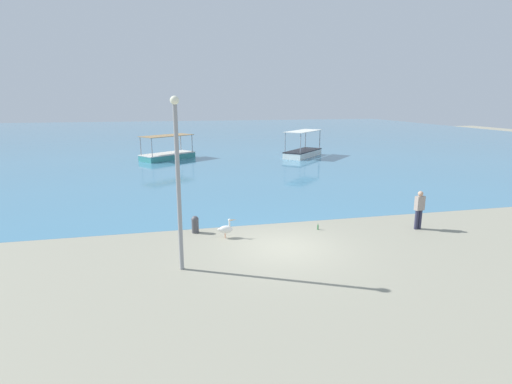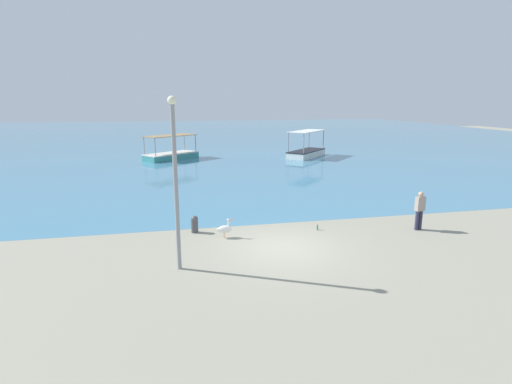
{
  "view_description": "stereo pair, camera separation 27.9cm",
  "coord_description": "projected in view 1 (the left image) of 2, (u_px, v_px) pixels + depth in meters",
  "views": [
    {
      "loc": [
        -4.28,
        -13.74,
        5.53
      ],
      "look_at": [
        -0.24,
        3.92,
        1.3
      ],
      "focal_mm": 28.0,
      "sensor_mm": 36.0,
      "label": 1
    },
    {
      "loc": [
        -4.0,
        -13.8,
        5.53
      ],
      "look_at": [
        -0.24,
        3.92,
        1.3
      ],
      "focal_mm": 28.0,
      "sensor_mm": 36.0,
      "label": 2
    }
  ],
  "objects": [
    {
      "name": "fisherman_standing",
      "position": [
        419.0,
        209.0,
        17.23
      ],
      "size": [
        0.43,
        0.28,
        1.69
      ],
      "color": "#2D2D46",
      "rests_on": "ground"
    },
    {
      "name": "ground",
      "position": [
        285.0,
        248.0,
        15.23
      ],
      "size": [
        120.0,
        120.0,
        0.0
      ],
      "primitive_type": "plane",
      "color": "gray"
    },
    {
      "name": "glass_bottle",
      "position": [
        318.0,
        227.0,
        17.3
      ],
      "size": [
        0.07,
        0.07,
        0.27
      ],
      "color": "#3F7F4C",
      "rests_on": "ground"
    },
    {
      "name": "fishing_boat_center",
      "position": [
        303.0,
        152.0,
        39.11
      ],
      "size": [
        4.92,
        4.99,
        2.54
      ],
      "color": "white",
      "rests_on": "harbor_water"
    },
    {
      "name": "harbor_water",
      "position": [
        193.0,
        136.0,
        60.8
      ],
      "size": [
        110.0,
        90.0,
        0.0
      ],
      "primitive_type": "cube",
      "color": "teal",
      "rests_on": "ground"
    },
    {
      "name": "lamp_post",
      "position": [
        178.0,
        176.0,
        12.58
      ],
      "size": [
        0.28,
        0.28,
        5.63
      ],
      "color": "gray",
      "rests_on": "ground"
    },
    {
      "name": "mooring_bollard",
      "position": [
        195.0,
        224.0,
        16.85
      ],
      "size": [
        0.31,
        0.31,
        0.73
      ],
      "color": "#47474C",
      "rests_on": "ground"
    },
    {
      "name": "fishing_boat_outer",
      "position": [
        168.0,
        154.0,
        37.49
      ],
      "size": [
        5.33,
        4.65,
        2.24
      ],
      "color": "teal",
      "rests_on": "harbor_water"
    },
    {
      "name": "pelican",
      "position": [
        226.0,
        229.0,
        16.23
      ],
      "size": [
        0.8,
        0.3,
        0.8
      ],
      "color": "#E0997A",
      "rests_on": "ground"
    }
  ]
}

